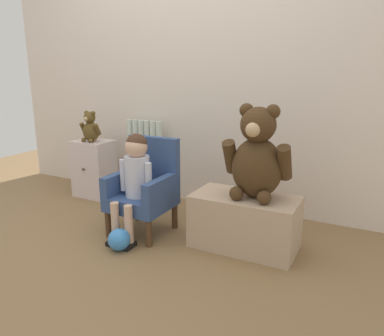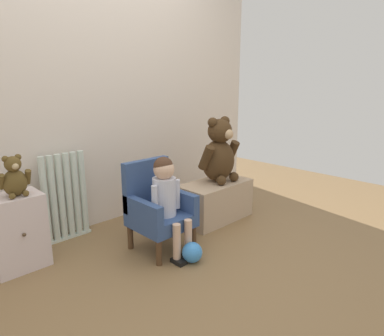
# 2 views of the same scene
# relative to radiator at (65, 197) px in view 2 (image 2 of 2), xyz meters

# --- Properties ---
(ground_plane) EXTENTS (6.00, 6.00, 0.00)m
(ground_plane) POSITION_rel_radiator_xyz_m (0.39, -1.04, -0.35)
(ground_plane) COLOR olive
(back_wall) EXTENTS (3.80, 0.05, 2.40)m
(back_wall) POSITION_rel_radiator_xyz_m (0.39, 0.12, 0.85)
(back_wall) COLOR beige
(back_wall) RESTS_ON ground_plane
(radiator) EXTENTS (0.37, 0.05, 0.70)m
(radiator) POSITION_rel_radiator_xyz_m (0.00, 0.00, 0.00)
(radiator) COLOR silver
(radiator) RESTS_ON ground_plane
(small_dresser) EXTENTS (0.34, 0.28, 0.51)m
(small_dresser) POSITION_rel_radiator_xyz_m (-0.43, -0.19, -0.09)
(small_dresser) COLOR beige
(small_dresser) RESTS_ON ground_plane
(child_armchair) EXTENTS (0.40, 0.40, 0.67)m
(child_armchair) POSITION_rel_radiator_xyz_m (0.42, -0.63, -0.03)
(child_armchair) COLOR #324B7B
(child_armchair) RESTS_ON ground_plane
(child_figure) EXTENTS (0.25, 0.35, 0.72)m
(child_figure) POSITION_rel_radiator_xyz_m (0.42, -0.74, 0.12)
(child_figure) COLOR silver
(child_figure) RESTS_ON ground_plane
(low_bench) EXTENTS (0.67, 0.35, 0.35)m
(low_bench) POSITION_rel_radiator_xyz_m (1.15, -0.56, -0.17)
(low_bench) COLOR tan
(low_bench) RESTS_ON ground_plane
(large_teddy_bear) EXTENTS (0.42, 0.30, 0.58)m
(large_teddy_bear) POSITION_rel_radiator_xyz_m (1.21, -0.54, 0.26)
(large_teddy_bear) COLOR #432D17
(large_teddy_bear) RESTS_ON low_bench
(small_teddy_bear) EXTENTS (0.20, 0.14, 0.27)m
(small_teddy_bear) POSITION_rel_radiator_xyz_m (-0.41, -0.23, 0.29)
(small_teddy_bear) COLOR brown
(small_teddy_bear) RESTS_ON small_dresser
(toy_ball) EXTENTS (0.14, 0.14, 0.14)m
(toy_ball) POSITION_rel_radiator_xyz_m (0.45, -0.97, -0.28)
(toy_ball) COLOR #3B88D8
(toy_ball) RESTS_ON ground_plane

